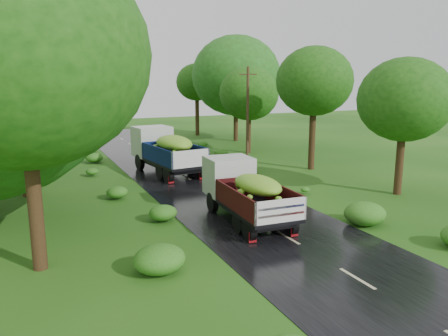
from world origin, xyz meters
TOP-DOWN VIEW (x-y plane):
  - ground at (0.00, 0.00)m, footprint 120.00×120.00m
  - road at (0.00, 5.00)m, footprint 6.50×80.00m
  - road_lines at (0.00, 6.00)m, footprint 0.12×69.60m
  - truck_near at (-0.53, 6.77)m, footprint 2.43×6.16m
  - truck_far at (-0.82, 17.88)m, footprint 3.31×7.23m
  - utility_pole at (5.16, 17.43)m, footprint 1.21×0.44m
  - trees_left at (-10.19, 18.75)m, footprint 6.21×34.37m
  - trees_right at (9.28, 23.45)m, footprint 5.92×31.57m
  - shrubs at (0.00, 14.00)m, footprint 11.90×44.00m

SIDE VIEW (x-z plane):
  - ground at x=0.00m, z-range 0.00..0.00m
  - road at x=0.00m, z-range 0.00..0.02m
  - road_lines at x=0.00m, z-range 0.02..0.02m
  - shrubs at x=0.00m, z-range 0.00..0.70m
  - truck_near at x=-0.53m, z-range 0.17..2.72m
  - truck_far at x=-0.82m, z-range 0.19..3.13m
  - utility_pole at x=5.16m, z-range 0.10..7.15m
  - trees_right at x=9.28m, z-range 1.60..10.03m
  - trees_left at x=-10.19m, z-range 1.62..11.65m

